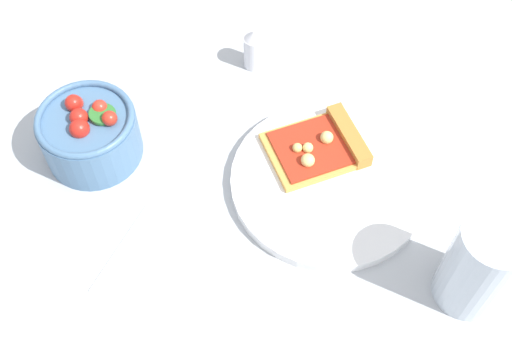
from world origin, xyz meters
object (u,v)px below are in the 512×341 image
at_px(plate, 328,181).
at_px(paper_napkin, 158,263).
at_px(pepper_shaker, 254,49).
at_px(salad_bowl, 90,133).
at_px(pizza_slice_main, 322,146).
at_px(soda_glass, 479,268).

bearing_deg(plate, paper_napkin, 161.47).
bearing_deg(pepper_shaker, salad_bowl, 170.13).
height_order(pizza_slice_main, salad_bowl, salad_bowl).
bearing_deg(soda_glass, pepper_shaker, 77.69).
relative_size(pizza_slice_main, pepper_shaker, 2.27).
xyz_separation_m(pizza_slice_main, paper_napkin, (-0.24, 0.04, -0.02)).
height_order(salad_bowl, paper_napkin, salad_bowl).
relative_size(plate, pizza_slice_main, 1.69).
xyz_separation_m(salad_bowl, paper_napkin, (-0.05, -0.17, -0.04)).
height_order(pizza_slice_main, pepper_shaker, pepper_shaker).
relative_size(pizza_slice_main, paper_napkin, 1.13).
bearing_deg(pepper_shaker, soda_glass, -102.31).
bearing_deg(paper_napkin, pepper_shaker, 23.81).
height_order(plate, soda_glass, soda_glass).
bearing_deg(pizza_slice_main, plate, -128.76).
relative_size(pizza_slice_main, soda_glass, 1.11).
xyz_separation_m(plate, paper_napkin, (-0.21, 0.07, -0.01)).
bearing_deg(salad_bowl, soda_glass, -70.37).
height_order(salad_bowl, soda_glass, soda_glass).
height_order(plate, pizza_slice_main, pizza_slice_main).
bearing_deg(salad_bowl, pepper_shaker, -9.87).
distance_m(soda_glass, pepper_shaker, 0.41).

